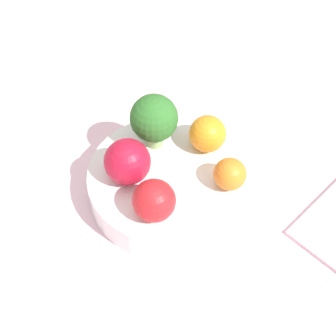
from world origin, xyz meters
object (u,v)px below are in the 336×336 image
broccoli (154,119)px  apple_green (127,162)px  orange_front (230,174)px  apple_red (154,201)px  orange_back (206,133)px  bowl (168,183)px

broccoli → apple_green: (0.02, -0.06, -0.02)m
apple_green → orange_front: bearing=42.8°
apple_red → orange_back: apple_red is taller
apple_green → orange_back: apple_green is taller
apple_green → orange_back: size_ratio=1.19×
broccoli → orange_front: bearing=11.9°
orange_back → orange_front: bearing=-20.0°
apple_red → orange_front: apple_red is taller
bowl → apple_green: bearing=-125.0°
bowl → broccoli: broccoli is taller
broccoli → apple_red: size_ratio=1.53×
apple_red → orange_front: bearing=73.7°
broccoli → apple_red: (0.09, -0.07, -0.02)m
apple_red → orange_front: 0.10m
orange_front → orange_back: bearing=160.0°
broccoli → orange_back: broccoli is taller
apple_red → apple_green: apple_green is taller
broccoli → bowl: bearing=-22.4°
orange_front → broccoli: bearing=-168.1°
bowl → apple_green: (-0.03, -0.04, 0.05)m
apple_green → apple_red: bearing=-10.2°
broccoli → orange_front: (0.11, 0.02, -0.03)m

